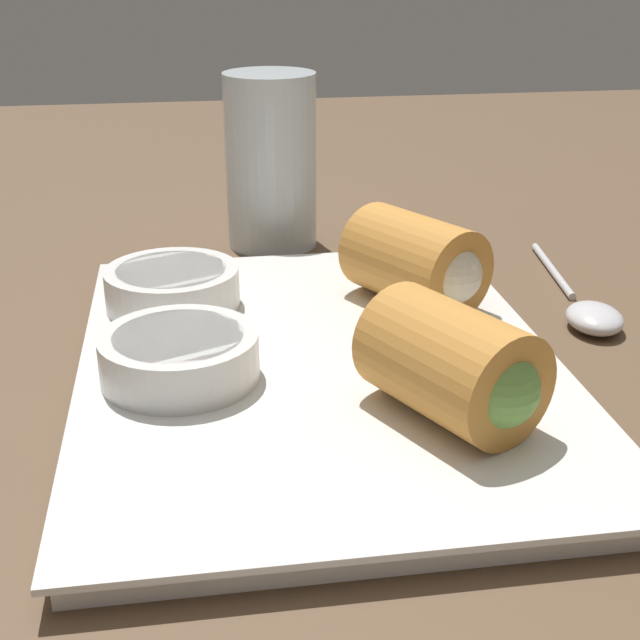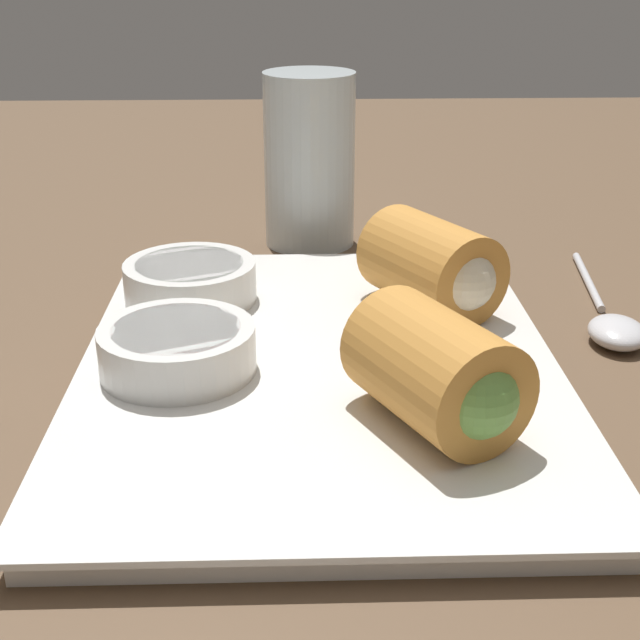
# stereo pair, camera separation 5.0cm
# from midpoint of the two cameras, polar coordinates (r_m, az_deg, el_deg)

# --- Properties ---
(table_surface) EXTENTS (1.80, 1.40, 0.02)m
(table_surface) POSITION_cam_midpoint_polar(r_m,az_deg,el_deg) (0.43, 3.38, -7.60)
(table_surface) COLOR brown
(table_surface) RESTS_ON ground
(serving_plate) EXTENTS (0.32, 0.24, 0.01)m
(serving_plate) POSITION_cam_midpoint_polar(r_m,az_deg,el_deg) (0.46, 3.13, -3.31)
(serving_plate) COLOR silver
(serving_plate) RESTS_ON table_surface
(roll_front_left) EXTENTS (0.09, 0.08, 0.05)m
(roll_front_left) POSITION_cam_midpoint_polar(r_m,az_deg,el_deg) (0.39, 11.46, -3.50)
(roll_front_left) COLOR #C68438
(roll_front_left) RESTS_ON serving_plate
(roll_front_right) EXTENTS (0.09, 0.08, 0.05)m
(roll_front_right) POSITION_cam_midpoint_polar(r_m,az_deg,el_deg) (0.51, 10.24, 3.32)
(roll_front_right) COLOR #C68438
(roll_front_right) RESTS_ON serving_plate
(dipping_bowl_near) EXTENTS (0.08, 0.08, 0.02)m
(dipping_bowl_near) POSITION_cam_midpoint_polar(r_m,az_deg,el_deg) (0.44, -5.92, -1.82)
(dipping_bowl_near) COLOR silver
(dipping_bowl_near) RESTS_ON serving_plate
(dipping_bowl_far) EXTENTS (0.08, 0.08, 0.02)m
(dipping_bowl_far) POSITION_cam_midpoint_polar(r_m,az_deg,el_deg) (0.52, -5.62, 2.53)
(dipping_bowl_far) COLOR silver
(dipping_bowl_far) RESTS_ON serving_plate
(spoon) EXTENTS (0.17, 0.04, 0.01)m
(spoon) POSITION_cam_midpoint_polar(r_m,az_deg,el_deg) (0.55, 20.80, -0.40)
(spoon) COLOR silver
(spoon) RESTS_ON table_surface
(drinking_glass) EXTENTS (0.07, 0.07, 0.13)m
(drinking_glass) POSITION_cam_midpoint_polar(r_m,az_deg,el_deg) (0.66, 1.86, 10.15)
(drinking_glass) COLOR silver
(drinking_glass) RESTS_ON table_surface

